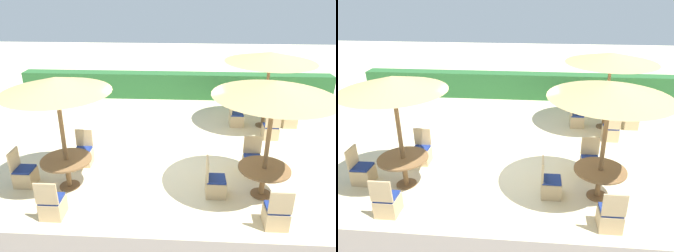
% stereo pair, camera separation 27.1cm
% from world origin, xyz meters
% --- Properties ---
extents(ground_plane, '(40.00, 40.00, 0.00)m').
position_xyz_m(ground_plane, '(0.00, 0.00, 0.00)').
color(ground_plane, beige).
extents(hedge_row, '(13.00, 0.70, 1.06)m').
position_xyz_m(hedge_row, '(0.00, 5.84, 0.53)').
color(hedge_row, '#28602D').
rests_on(hedge_row, ground_plane).
extents(parasol_front_right, '(2.56, 2.56, 2.72)m').
position_xyz_m(parasol_front_right, '(2.27, -1.20, 2.54)').
color(parasol_front_right, brown).
rests_on(parasol_front_right, ground_plane).
extents(round_table_front_right, '(1.16, 1.16, 0.72)m').
position_xyz_m(round_table_front_right, '(2.27, -1.20, 0.58)').
color(round_table_front_right, brown).
rests_on(round_table_front_right, ground_plane).
extents(patio_chair_front_right_north, '(0.46, 0.46, 0.93)m').
position_xyz_m(patio_chair_front_right_north, '(2.22, -0.19, 0.26)').
color(patio_chair_front_right_north, tan).
rests_on(patio_chair_front_right_north, ground_plane).
extents(patio_chair_front_right_south, '(0.46, 0.46, 0.93)m').
position_xyz_m(patio_chair_front_right_south, '(2.33, -2.27, 0.26)').
color(patio_chair_front_right_south, tan).
rests_on(patio_chair_front_right_south, ground_plane).
extents(patio_chair_front_right_west, '(0.46, 0.46, 0.93)m').
position_xyz_m(patio_chair_front_right_west, '(1.19, -1.26, 0.26)').
color(patio_chair_front_right_west, tan).
rests_on(patio_chair_front_right_west, ground_plane).
extents(parasol_back_right, '(2.91, 2.91, 2.54)m').
position_xyz_m(parasol_back_right, '(3.13, 2.90, 2.37)').
color(parasol_back_right, brown).
rests_on(parasol_back_right, ground_plane).
extents(round_table_back_right, '(0.96, 0.96, 0.73)m').
position_xyz_m(round_table_back_right, '(3.13, 2.90, 0.55)').
color(round_table_back_right, brown).
rests_on(round_table_back_right, ground_plane).
extents(patio_chair_back_right_south, '(0.46, 0.46, 0.93)m').
position_xyz_m(patio_chair_back_right_south, '(3.15, 1.89, 0.26)').
color(patio_chair_back_right_south, tan).
rests_on(patio_chair_back_right_south, ground_plane).
extents(patio_chair_back_right_west, '(0.46, 0.46, 0.93)m').
position_xyz_m(patio_chair_back_right_west, '(2.20, 2.88, 0.26)').
color(patio_chair_back_right_west, tan).
rests_on(patio_chair_back_right_west, ground_plane).
extents(patio_chair_back_right_east, '(0.46, 0.46, 0.93)m').
position_xyz_m(patio_chair_back_right_east, '(4.03, 2.90, 0.26)').
color(patio_chair_back_right_east, tan).
rests_on(patio_chair_back_right_east, ground_plane).
extents(parasol_front_left, '(2.36, 2.36, 2.71)m').
position_xyz_m(parasol_front_left, '(-2.28, -1.13, 2.53)').
color(parasol_front_left, brown).
rests_on(parasol_front_left, ground_plane).
extents(round_table_front_left, '(1.18, 1.18, 0.75)m').
position_xyz_m(round_table_front_left, '(-2.28, -1.13, 0.61)').
color(round_table_front_left, brown).
rests_on(round_table_front_left, ground_plane).
extents(patio_chair_front_left_north, '(0.46, 0.46, 0.93)m').
position_xyz_m(patio_chair_front_left_north, '(-2.25, -0.03, 0.26)').
color(patio_chair_front_left_north, tan).
rests_on(patio_chair_front_left_north, ground_plane).
extents(patio_chair_front_left_west, '(0.46, 0.46, 0.93)m').
position_xyz_m(patio_chair_front_left_west, '(-3.37, -1.11, 0.26)').
color(patio_chair_front_left_west, tan).
rests_on(patio_chair_front_left_west, ground_plane).
extents(patio_chair_front_left_south, '(0.46, 0.46, 0.93)m').
position_xyz_m(patio_chair_front_left_south, '(-2.24, -2.24, 0.26)').
color(patio_chair_front_left_south, tan).
rests_on(patio_chair_front_left_south, ground_plane).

